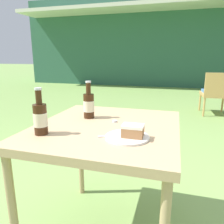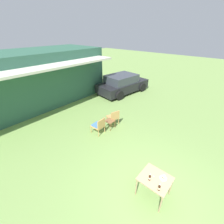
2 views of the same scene
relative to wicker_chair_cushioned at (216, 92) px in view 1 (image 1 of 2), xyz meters
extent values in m
cube|color=#2D5B47|center=(-1.28, 5.89, 1.22)|extent=(11.15, 3.94, 3.35)
cube|color=silver|center=(-1.28, 3.31, 2.29)|extent=(10.60, 1.20, 0.12)
cylinder|color=tan|center=(0.20, 0.32, -0.28)|extent=(0.04, 0.04, 0.36)
cylinder|color=tan|center=(-0.24, 0.30, -0.28)|extent=(0.04, 0.04, 0.36)
cylinder|color=tan|center=(-0.21, -0.19, -0.28)|extent=(0.04, 0.04, 0.36)
cube|color=tan|center=(0.00, 0.07, -0.07)|extent=(0.53, 0.58, 0.06)
cube|color=tan|center=(0.01, -0.18, 0.17)|extent=(0.50, 0.08, 0.41)
cube|color=#4C7FB7|center=(0.00, 0.07, -0.01)|extent=(0.47, 0.49, 0.05)
cube|color=tan|center=(-1.12, -3.49, 0.27)|extent=(0.77, 0.85, 0.04)
cylinder|color=tan|center=(-1.47, -3.87, -0.11)|extent=(0.04, 0.04, 0.70)
cylinder|color=tan|center=(-1.47, -3.10, -0.11)|extent=(0.04, 0.04, 0.70)
cylinder|color=tan|center=(-0.77, -3.10, -0.11)|extent=(0.04, 0.04, 0.70)
cylinder|color=white|center=(-0.97, -3.65, 0.29)|extent=(0.21, 0.21, 0.01)
cube|color=#9E6B42|center=(-0.94, -3.65, 0.32)|extent=(0.10, 0.07, 0.04)
cube|color=silver|center=(-0.94, -3.65, 0.35)|extent=(0.10, 0.07, 0.01)
cylinder|color=#381E0F|center=(-1.27, -3.38, 0.36)|extent=(0.06, 0.06, 0.15)
cylinder|color=#381E0F|center=(-1.27, -3.38, 0.47)|extent=(0.03, 0.03, 0.07)
cylinder|color=silver|center=(-1.27, -3.38, 0.51)|extent=(0.03, 0.03, 0.01)
cylinder|color=beige|center=(-1.27, -3.38, 0.36)|extent=(0.07, 0.07, 0.07)
cylinder|color=#381E0F|center=(-1.38, -3.72, 0.36)|extent=(0.06, 0.06, 0.15)
cylinder|color=#381E0F|center=(-1.38, -3.72, 0.47)|extent=(0.03, 0.03, 0.07)
cylinder|color=silver|center=(-1.38, -3.72, 0.51)|extent=(0.03, 0.03, 0.01)
cylinder|color=beige|center=(-1.38, -3.72, 0.36)|extent=(0.07, 0.07, 0.07)
cube|color=silver|center=(-1.02, -3.64, 0.29)|extent=(0.18, 0.08, 0.01)
cylinder|color=silver|center=(-1.09, -3.42, 0.29)|extent=(0.03, 0.03, 0.01)
camera|label=1|loc=(-0.77, -4.59, 0.65)|focal=35.00mm
camera|label=2|loc=(-4.07, -4.42, 4.02)|focal=24.00mm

